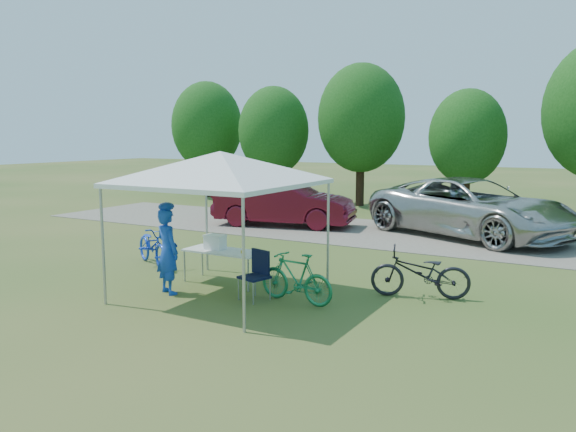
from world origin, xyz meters
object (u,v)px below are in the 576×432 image
object	(u,v)px
folding_chair	(257,270)
bike_blue	(153,245)
cooler	(215,242)
cyclist	(168,251)
bike_green	(296,278)
minivan	(471,207)
bike_dark	(420,273)
sedan	(284,203)
folding_table	(224,252)

from	to	relation	value
folding_chair	bike_blue	distance (m)	3.77
cooler	cyclist	size ratio (longest dim) A/B	0.25
bike_green	minivan	world-z (taller)	minivan
bike_dark	sedan	xyz separation A→B (m)	(-6.41, 6.12, 0.31)
folding_table	cyclist	size ratio (longest dim) A/B	1.01
bike_dark	minivan	world-z (taller)	minivan
folding_chair	bike_dark	bearing A→B (deg)	46.16
folding_chair	minivan	xyz separation A→B (m)	(2.09, 8.60, 0.36)
folding_table	cooler	xyz separation A→B (m)	(-0.21, 0.00, 0.20)
folding_chair	minivan	world-z (taller)	minivan
cooler	minivan	bearing A→B (deg)	66.25
folding_chair	sedan	world-z (taller)	sedan
bike_green	bike_dark	size ratio (longest dim) A/B	0.84
cooler	bike_blue	xyz separation A→B (m)	(-2.18, 0.49, -0.37)
bike_green	cooler	bearing A→B (deg)	-96.69
sedan	folding_table	bearing A→B (deg)	-172.10
sedan	bike_blue	bearing A→B (deg)	169.37
folding_chair	minivan	distance (m)	8.86
bike_blue	sedan	bearing A→B (deg)	30.53
folding_table	folding_chair	distance (m)	1.36
folding_table	cooler	size ratio (longest dim) A/B	3.99
bike_green	minivan	xyz separation A→B (m)	(1.35, 8.46, 0.43)
folding_chair	bike_dark	xyz separation A→B (m)	(2.62, 1.53, -0.06)
bike_dark	sedan	distance (m)	8.87
cyclist	bike_dark	world-z (taller)	cyclist
cyclist	bike_green	world-z (taller)	cyclist
bike_blue	bike_green	world-z (taller)	bike_blue
folding_table	cyclist	world-z (taller)	cyclist
bike_green	folding_chair	bearing A→B (deg)	-73.65
folding_chair	cyclist	size ratio (longest dim) A/B	0.55
sedan	bike_dark	bearing A→B (deg)	-145.94
folding_chair	cyclist	world-z (taller)	cyclist
folding_chair	minivan	size ratio (longest dim) A/B	0.14
cyclist	cooler	bearing A→B (deg)	-81.83
bike_green	sedan	distance (m)	8.78
cyclist	minivan	world-z (taller)	minivan
cyclist	bike_blue	world-z (taller)	cyclist
folding_table	folding_chair	bearing A→B (deg)	-27.23
cyclist	bike_blue	xyz separation A→B (m)	(-1.91, 1.64, -0.35)
folding_table	bike_dark	bearing A→B (deg)	13.44
cooler	folding_chair	bearing A→B (deg)	-23.61
sedan	minivan	bearing A→B (deg)	-93.14
minivan	sedan	world-z (taller)	minivan
bike_green	sedan	xyz separation A→B (m)	(-4.53, 7.52, 0.33)
bike_green	bike_dark	xyz separation A→B (m)	(1.88, 1.40, 0.02)
minivan	bike_dark	bearing A→B (deg)	-151.13
folding_table	bike_green	world-z (taller)	bike_green
cyclist	bike_dark	distance (m)	4.79
cooler	bike_green	size ratio (longest dim) A/B	0.27
folding_chair	cooler	size ratio (longest dim) A/B	2.17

